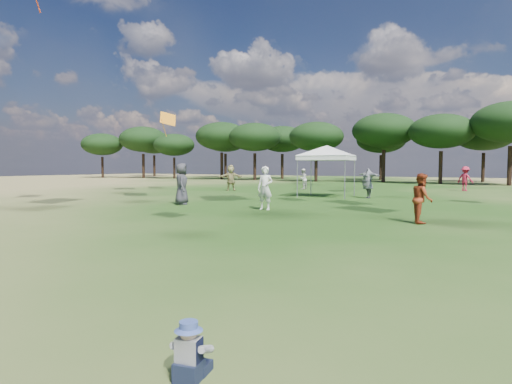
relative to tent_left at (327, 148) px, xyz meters
The scene contains 4 objects.
tree_line 26.35m from the tent_left, 71.27° to the left, with size 108.78×17.63×7.77m.
tent_left is the anchor object (origin of this frame).
toddler 21.79m from the tent_left, 72.26° to the right, with size 0.36×0.39×0.50m.
festival_crowd 4.45m from the tent_left, ahead, with size 28.34×20.45×1.91m.
Camera 1 is at (2.78, -0.76, 1.79)m, focal length 30.00 mm.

